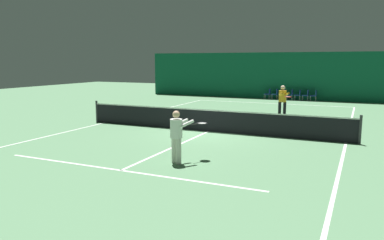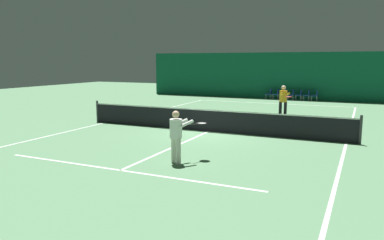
# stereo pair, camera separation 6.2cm
# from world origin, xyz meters

# --- Properties ---
(ground_plane) EXTENTS (60.00, 60.00, 0.00)m
(ground_plane) POSITION_xyz_m (0.00, 0.00, 0.00)
(ground_plane) COLOR #56845B
(backdrop_curtain) EXTENTS (23.00, 0.12, 3.69)m
(backdrop_curtain) POSITION_xyz_m (0.00, 15.32, 1.84)
(backdrop_curtain) COLOR #0F5138
(backdrop_curtain) RESTS_ON ground
(court_line_baseline_far) EXTENTS (11.00, 0.10, 0.00)m
(court_line_baseline_far) POSITION_xyz_m (0.00, 11.90, 0.00)
(court_line_baseline_far) COLOR white
(court_line_baseline_far) RESTS_ON ground
(court_line_service_far) EXTENTS (8.25, 0.10, 0.00)m
(court_line_service_far) POSITION_xyz_m (0.00, 6.40, 0.00)
(court_line_service_far) COLOR white
(court_line_service_far) RESTS_ON ground
(court_line_service_near) EXTENTS (8.25, 0.10, 0.00)m
(court_line_service_near) POSITION_xyz_m (0.00, -6.40, 0.00)
(court_line_service_near) COLOR white
(court_line_service_near) RESTS_ON ground
(court_line_sideline_left) EXTENTS (0.10, 23.80, 0.00)m
(court_line_sideline_left) POSITION_xyz_m (-5.50, 0.00, 0.00)
(court_line_sideline_left) COLOR white
(court_line_sideline_left) RESTS_ON ground
(court_line_sideline_right) EXTENTS (0.10, 23.80, 0.00)m
(court_line_sideline_right) POSITION_xyz_m (5.50, 0.00, 0.00)
(court_line_sideline_right) COLOR white
(court_line_sideline_right) RESTS_ON ground
(court_line_centre) EXTENTS (0.10, 12.80, 0.00)m
(court_line_centre) POSITION_xyz_m (0.00, 0.00, 0.00)
(court_line_centre) COLOR white
(court_line_centre) RESTS_ON ground
(tennis_net) EXTENTS (12.00, 0.10, 1.07)m
(tennis_net) POSITION_xyz_m (0.00, 0.00, 0.51)
(tennis_net) COLOR black
(tennis_net) RESTS_ON ground
(player_near) EXTENTS (0.93, 1.31, 1.57)m
(player_near) POSITION_xyz_m (1.09, -5.08, 0.92)
(player_near) COLOR beige
(player_near) RESTS_ON ground
(player_far) EXTENTS (0.93, 1.39, 1.72)m
(player_far) POSITION_xyz_m (2.08, 5.37, 1.00)
(player_far) COLOR black
(player_far) RESTS_ON ground
(courtside_chair_0) EXTENTS (0.44, 0.44, 0.84)m
(courtside_chair_0) POSITION_xyz_m (-0.89, 14.77, 0.49)
(courtside_chair_0) COLOR #99999E
(courtside_chair_0) RESTS_ON ground
(courtside_chair_1) EXTENTS (0.44, 0.44, 0.84)m
(courtside_chair_1) POSITION_xyz_m (-0.30, 14.77, 0.49)
(courtside_chair_1) COLOR #99999E
(courtside_chair_1) RESTS_ON ground
(courtside_chair_2) EXTENTS (0.44, 0.44, 0.84)m
(courtside_chair_2) POSITION_xyz_m (0.28, 14.77, 0.49)
(courtside_chair_2) COLOR #99999E
(courtside_chair_2) RESTS_ON ground
(courtside_chair_3) EXTENTS (0.44, 0.44, 0.84)m
(courtside_chair_3) POSITION_xyz_m (0.87, 14.77, 0.49)
(courtside_chair_3) COLOR #99999E
(courtside_chair_3) RESTS_ON ground
(courtside_chair_4) EXTENTS (0.44, 0.44, 0.84)m
(courtside_chair_4) POSITION_xyz_m (1.45, 14.77, 0.49)
(courtside_chair_4) COLOR #99999E
(courtside_chair_4) RESTS_ON ground
(courtside_chair_5) EXTENTS (0.44, 0.44, 0.84)m
(courtside_chair_5) POSITION_xyz_m (2.03, 14.77, 0.49)
(courtside_chair_5) COLOR #99999E
(courtside_chair_5) RESTS_ON ground
(courtside_chair_6) EXTENTS (0.44, 0.44, 0.84)m
(courtside_chair_6) POSITION_xyz_m (2.62, 14.77, 0.49)
(courtside_chair_6) COLOR #99999E
(courtside_chair_6) RESTS_ON ground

